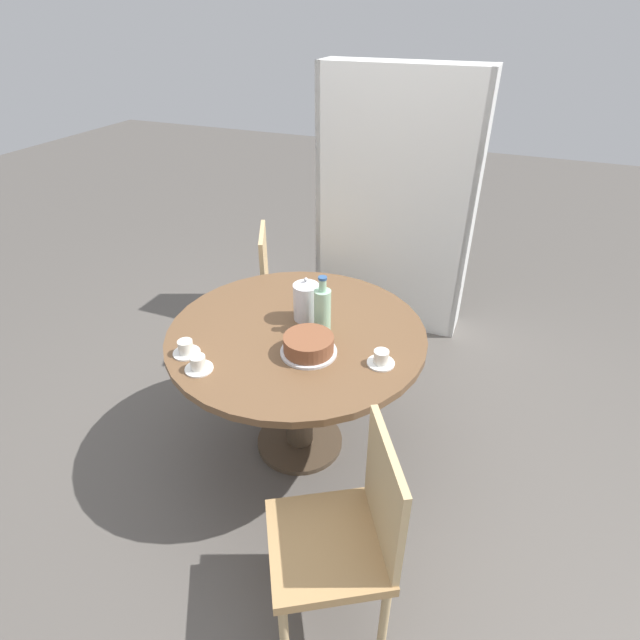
{
  "coord_description": "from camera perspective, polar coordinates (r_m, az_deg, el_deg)",
  "views": [
    {
      "loc": [
        0.84,
        -1.79,
        2.07
      ],
      "look_at": [
        0.0,
        0.3,
        0.63
      ],
      "focal_mm": 28.0,
      "sensor_mm": 36.0,
      "label": 1
    }
  ],
  "objects": [
    {
      "name": "coffee_pot",
      "position": [
        2.42,
        -1.58,
        2.26
      ],
      "size": [
        0.13,
        0.13,
        0.22
      ],
      "color": "silver",
      "rests_on": "dining_table"
    },
    {
      "name": "chair_a",
      "position": [
        3.3,
        -3.92,
        3.39
      ],
      "size": [
        0.56,
        0.56,
        0.88
      ],
      "rotation": [
        0.0,
        0.0,
        2.01
      ],
      "color": "tan",
      "rests_on": "ground_plane"
    },
    {
      "name": "water_bottle",
      "position": [
        2.32,
        0.28,
        1.3
      ],
      "size": [
        0.08,
        0.08,
        0.28
      ],
      "color": "#99C6A3",
      "rests_on": "dining_table"
    },
    {
      "name": "cake_main",
      "position": [
        2.21,
        -1.32,
        -2.89
      ],
      "size": [
        0.25,
        0.25,
        0.09
      ],
      "color": "silver",
      "rests_on": "dining_table"
    },
    {
      "name": "dining_table",
      "position": [
        2.47,
        -2.61,
        -4.08
      ],
      "size": [
        1.24,
        1.24,
        0.75
      ],
      "color": "#473828",
      "rests_on": "ground_plane"
    },
    {
      "name": "bookshelf",
      "position": [
        3.56,
        8.58,
        12.54
      ],
      "size": [
        1.08,
        0.28,
        1.78
      ],
      "rotation": [
        0.0,
        0.0,
        3.14
      ],
      "color": "silver",
      "rests_on": "ground_plane"
    },
    {
      "name": "chair_b",
      "position": [
        1.94,
        2.84,
        -23.18
      ],
      "size": [
        0.58,
        0.58,
        0.88
      ],
      "rotation": [
        0.0,
        0.0,
        5.25
      ],
      "color": "tan",
      "rests_on": "ground_plane"
    },
    {
      "name": "cup_b",
      "position": [
        2.18,
        -13.73,
        -4.94
      ],
      "size": [
        0.12,
        0.12,
        0.07
      ],
      "color": "white",
      "rests_on": "dining_table"
    },
    {
      "name": "cup_c",
      "position": [
        2.29,
        -15.07,
        -3.17
      ],
      "size": [
        0.12,
        0.12,
        0.07
      ],
      "color": "white",
      "rests_on": "dining_table"
    },
    {
      "name": "ground_plane",
      "position": [
        2.87,
        -2.3,
        -13.8
      ],
      "size": [
        14.0,
        14.0,
        0.0
      ],
      "primitive_type": "plane",
      "color": "#56514C"
    },
    {
      "name": "cup_a",
      "position": [
        2.16,
        6.99,
        -4.41
      ],
      "size": [
        0.12,
        0.12,
        0.07
      ],
      "color": "white",
      "rests_on": "dining_table"
    }
  ]
}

